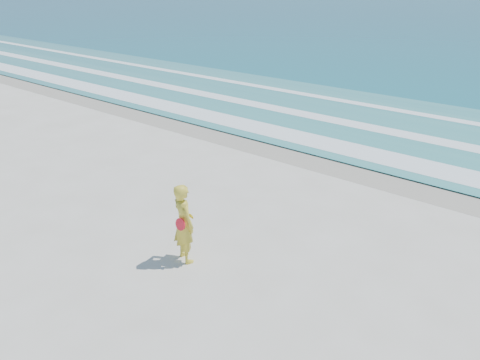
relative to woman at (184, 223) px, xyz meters
The scene contains 7 objects.
ground 2.06m from the woman, 118.44° to the right, with size 400.00×400.00×0.00m, color silver.
wet_sand 7.48m from the woman, 96.79° to the left, with size 400.00×2.40×0.00m, color #B2A893.
shallow 12.44m from the woman, 94.06° to the left, with size 400.00×10.00×0.01m, color #59B7AD.
foam_near 8.76m from the woman, 95.78° to the left, with size 400.00×1.40×0.01m, color white.
foam_mid 11.64m from the woman, 94.34° to the left, with size 400.00×0.90×0.01m, color white.
foam_far 14.93m from the woman, 93.38° to the left, with size 400.00×0.60×0.01m, color white.
woman is the anchor object (origin of this frame).
Camera 1 is at (7.37, -4.43, 5.78)m, focal length 35.00 mm.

